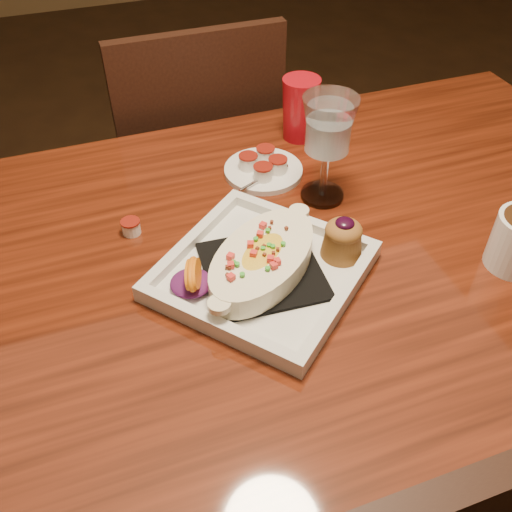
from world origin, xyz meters
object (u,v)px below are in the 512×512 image
object	(u,v)px
table	(282,288)
saucer	(263,168)
red_tumbler	(300,109)
plate	(269,263)
chair_far	(195,169)
goblet	(328,131)

from	to	relation	value
table	saucer	world-z (taller)	saucer
red_tumbler	plate	bearing A→B (deg)	-119.41
table	chair_far	bearing A→B (deg)	90.00
chair_far	plate	bearing A→B (deg)	86.00
plate	red_tumbler	world-z (taller)	red_tumbler
red_tumbler	chair_far	bearing A→B (deg)	117.99
chair_far	red_tumbler	size ratio (longest dim) A/B	7.10
chair_far	saucer	distance (m)	0.49
saucer	red_tumbler	bearing A→B (deg)	41.15
chair_far	goblet	xyz separation A→B (m)	(0.12, -0.52, 0.38)
table	chair_far	world-z (taller)	chair_far
goblet	red_tumbler	xyz separation A→B (m)	(0.04, 0.21, -0.07)
table	plate	xyz separation A→B (m)	(-0.05, -0.05, 0.13)
goblet	plate	bearing A→B (deg)	-136.01
plate	goblet	world-z (taller)	goblet
chair_far	saucer	bearing A→B (deg)	96.00
chair_far	saucer	xyz separation A→B (m)	(0.04, -0.41, 0.26)
chair_far	red_tumbler	bearing A→B (deg)	117.99
saucer	red_tumbler	world-z (taller)	red_tumbler
chair_far	goblet	world-z (taller)	goblet
saucer	chair_far	bearing A→B (deg)	96.00
chair_far	goblet	size ratio (longest dim) A/B	4.64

